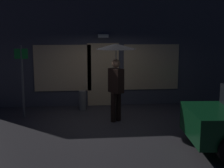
# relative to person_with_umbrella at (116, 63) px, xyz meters

# --- Properties ---
(ground_plane) EXTENTS (18.00, 18.00, 0.00)m
(ground_plane) POSITION_rel_person_with_umbrella_xyz_m (-0.23, -0.20, -1.74)
(ground_plane) COLOR #38353A
(building_facade) EXTENTS (9.63, 0.48, 3.91)m
(building_facade) POSITION_rel_person_with_umbrella_xyz_m (-0.23, 2.14, 0.20)
(building_facade) COLOR #4C4C56
(building_facade) RESTS_ON ground
(person_with_umbrella) EXTENTS (1.15, 1.15, 2.28)m
(person_with_umbrella) POSITION_rel_person_with_umbrella_xyz_m (0.00, 0.00, 0.00)
(person_with_umbrella) COLOR black
(person_with_umbrella) RESTS_ON ground
(street_sign_post) EXTENTS (0.40, 0.07, 2.22)m
(street_sign_post) POSITION_rel_person_with_umbrella_xyz_m (-2.78, 0.66, -0.47)
(street_sign_post) COLOR #595B60
(street_sign_post) RESTS_ON ground
(sidewalk_bollard) EXTENTS (0.23, 0.23, 0.65)m
(sidewalk_bollard) POSITION_rel_person_with_umbrella_xyz_m (-0.98, 1.39, -1.41)
(sidewalk_bollard) COLOR slate
(sidewalk_bollard) RESTS_ON ground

